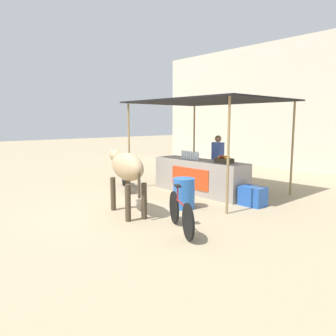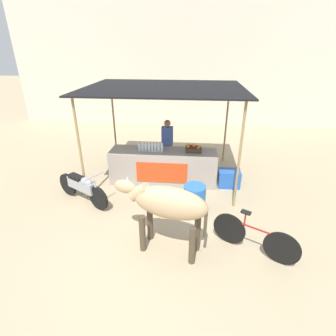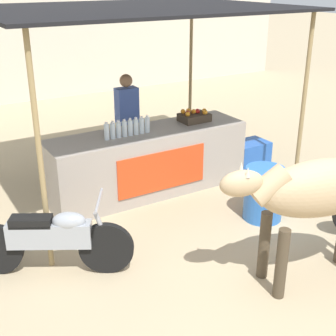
{
  "view_description": "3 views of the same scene",
  "coord_description": "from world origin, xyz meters",
  "views": [
    {
      "loc": [
        6.35,
        -4.72,
        2.07
      ],
      "look_at": [
        0.07,
        0.91,
        0.86
      ],
      "focal_mm": 35.0,
      "sensor_mm": 36.0,
      "label": 1
    },
    {
      "loc": [
        0.79,
        -4.6,
        3.64
      ],
      "look_at": [
        0.26,
        0.84,
        1.07
      ],
      "focal_mm": 28.0,
      "sensor_mm": 36.0,
      "label": 2
    },
    {
      "loc": [
        -3.07,
        -3.47,
        3.06
      ],
      "look_at": [
        -0.17,
        1.35,
        0.72
      ],
      "focal_mm": 50.0,
      "sensor_mm": 36.0,
      "label": 3
    }
  ],
  "objects": [
    {
      "name": "fruit_crate",
      "position": [
        0.84,
        2.25,
        1.03
      ],
      "size": [
        0.44,
        0.32,
        0.18
      ],
      "color": "#3F3326",
      "rests_on": "stall_counter"
    },
    {
      "name": "stall_counter",
      "position": [
        0.0,
        2.2,
        0.48
      ],
      "size": [
        3.0,
        0.82,
        0.96
      ],
      "color": "#9E9389",
      "rests_on": "ground"
    },
    {
      "name": "building_wall_far",
      "position": [
        0.0,
        8.76,
        2.75
      ],
      "size": [
        16.0,
        0.5,
        5.51
      ],
      "primitive_type": "cube",
      "color": "beige",
      "rests_on": "ground"
    },
    {
      "name": "motorcycle_parked",
      "position": [
        -1.9,
        0.9,
        0.43
      ],
      "size": [
        1.6,
        1.01,
        0.9
      ],
      "color": "black",
      "rests_on": "ground"
    },
    {
      "name": "water_bottle_row",
      "position": [
        -0.35,
        2.15,
        1.07
      ],
      "size": [
        0.7,
        0.07,
        0.25
      ],
      "color": "silver",
      "rests_on": "stall_counter"
    },
    {
      "name": "cooler_box",
      "position": [
        1.87,
        2.1,
        0.24
      ],
      "size": [
        0.6,
        0.44,
        0.48
      ],
      "primitive_type": "cube",
      "color": "blue",
      "rests_on": "ground"
    },
    {
      "name": "bicycle_leaning",
      "position": [
        2.03,
        -0.53,
        0.35
      ],
      "size": [
        1.47,
        0.84,
        0.85
      ],
      "color": "black",
      "rests_on": "ground"
    },
    {
      "name": "ground_plane",
      "position": [
        0.0,
        0.0,
        0.0
      ],
      "size": [
        60.0,
        60.0,
        0.0
      ],
      "primitive_type": "plane",
      "color": "tan"
    },
    {
      "name": "cow",
      "position": [
        0.38,
        -0.61,
        1.03
      ],
      "size": [
        1.85,
        0.85,
        1.44
      ],
      "color": "tan",
      "rests_on": "ground"
    },
    {
      "name": "stall_awning",
      "position": [
        0.0,
        2.5,
        2.55
      ],
      "size": [
        4.2,
        3.2,
        2.65
      ],
      "color": "black",
      "rests_on": "ground"
    },
    {
      "name": "water_barrel",
      "position": [
        0.9,
        0.67,
        0.36
      ],
      "size": [
        0.52,
        0.52,
        0.73
      ],
      "primitive_type": "cylinder",
      "color": "blue",
      "rests_on": "ground"
    },
    {
      "name": "vendor_behind_counter",
      "position": [
        0.04,
        2.95,
        0.85
      ],
      "size": [
        0.34,
        0.22,
        1.65
      ],
      "color": "#383842",
      "rests_on": "ground"
    }
  ]
}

